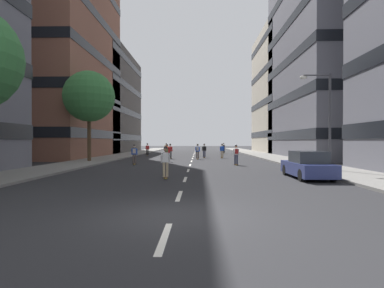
{
  "coord_description": "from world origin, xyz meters",
  "views": [
    {
      "loc": [
        0.74,
        -8.51,
        2.07
      ],
      "look_at": [
        0.0,
        25.13,
        1.76
      ],
      "focal_mm": 28.56,
      "sensor_mm": 36.0,
      "label": 1
    }
  ],
  "objects_px": {
    "parked_car_near": "(308,166)",
    "skater_9": "(236,153)",
    "skater_2": "(198,150)",
    "skater_0": "(204,150)",
    "streetlamp_right": "(324,111)",
    "skater_10": "(166,148)",
    "skater_6": "(166,161)",
    "skater_7": "(170,150)",
    "skater_8": "(167,152)",
    "skater_1": "(224,148)",
    "skater_4": "(134,153)",
    "skater_5": "(222,150)",
    "street_tree_near": "(89,97)",
    "skater_3": "(147,149)"
  },
  "relations": [
    {
      "from": "parked_car_near",
      "to": "skater_9",
      "type": "bearing_deg",
      "value": 107.4
    },
    {
      "from": "skater_2",
      "to": "skater_0",
      "type": "bearing_deg",
      "value": 74.62
    },
    {
      "from": "streetlamp_right",
      "to": "skater_10",
      "type": "xyz_separation_m",
      "value": [
        -13.52,
        25.97,
        -3.12
      ]
    },
    {
      "from": "skater_6",
      "to": "skater_7",
      "type": "relative_size",
      "value": 1.0
    },
    {
      "from": "parked_car_near",
      "to": "skater_8",
      "type": "distance_m",
      "value": 16.48
    },
    {
      "from": "skater_2",
      "to": "skater_6",
      "type": "distance_m",
      "value": 18.04
    },
    {
      "from": "parked_car_near",
      "to": "skater_2",
      "type": "relative_size",
      "value": 2.47
    },
    {
      "from": "parked_car_near",
      "to": "skater_10",
      "type": "xyz_separation_m",
      "value": [
        -11.09,
        29.64,
        0.32
      ]
    },
    {
      "from": "skater_0",
      "to": "skater_1",
      "type": "bearing_deg",
      "value": 75.14
    },
    {
      "from": "skater_4",
      "to": "skater_8",
      "type": "bearing_deg",
      "value": 57.54
    },
    {
      "from": "skater_5",
      "to": "skater_9",
      "type": "bearing_deg",
      "value": -88.15
    },
    {
      "from": "streetlamp_right",
      "to": "skater_9",
      "type": "bearing_deg",
      "value": 134.0
    },
    {
      "from": "skater_4",
      "to": "skater_7",
      "type": "height_order",
      "value": "same"
    },
    {
      "from": "skater_1",
      "to": "street_tree_near",
      "type": "bearing_deg",
      "value": -125.08
    },
    {
      "from": "streetlamp_right",
      "to": "skater_4",
      "type": "distance_m",
      "value": 15.75
    },
    {
      "from": "skater_1",
      "to": "skater_4",
      "type": "relative_size",
      "value": 1.0
    },
    {
      "from": "skater_2",
      "to": "skater_8",
      "type": "distance_m",
      "value": 5.12
    },
    {
      "from": "skater_2",
      "to": "skater_5",
      "type": "distance_m",
      "value": 3.96
    },
    {
      "from": "parked_car_near",
      "to": "skater_0",
      "type": "relative_size",
      "value": 2.47
    },
    {
      "from": "skater_2",
      "to": "skater_10",
      "type": "xyz_separation_m",
      "value": [
        -4.87,
        11.95,
        0.0
      ]
    },
    {
      "from": "skater_0",
      "to": "street_tree_near",
      "type": "bearing_deg",
      "value": -144.72
    },
    {
      "from": "streetlamp_right",
      "to": "parked_car_near",
      "type": "bearing_deg",
      "value": -123.5
    },
    {
      "from": "parked_car_near",
      "to": "street_tree_near",
      "type": "xyz_separation_m",
      "value": [
        -16.86,
        12.55,
        5.75
      ]
    },
    {
      "from": "skater_0",
      "to": "skater_1",
      "type": "xyz_separation_m",
      "value": [
        3.5,
        13.19,
        0.03
      ]
    },
    {
      "from": "street_tree_near",
      "to": "skater_0",
      "type": "height_order",
      "value": "street_tree_near"
    },
    {
      "from": "skater_4",
      "to": "skater_6",
      "type": "distance_m",
      "value": 10.68
    },
    {
      "from": "skater_2",
      "to": "skater_6",
      "type": "xyz_separation_m",
      "value": [
        -1.72,
        -17.96,
        -0.03
      ]
    },
    {
      "from": "skater_4",
      "to": "skater_8",
      "type": "xyz_separation_m",
      "value": [
        2.49,
        3.92,
        0.0
      ]
    },
    {
      "from": "skater_0",
      "to": "skater_2",
      "type": "xyz_separation_m",
      "value": [
        -0.82,
        -2.96,
        0.03
      ]
    },
    {
      "from": "skater_6",
      "to": "skater_8",
      "type": "distance_m",
      "value": 13.94
    },
    {
      "from": "parked_car_near",
      "to": "skater_3",
      "type": "distance_m",
      "value": 29.88
    },
    {
      "from": "skater_6",
      "to": "skater_10",
      "type": "relative_size",
      "value": 1.0
    },
    {
      "from": "parked_car_near",
      "to": "street_tree_near",
      "type": "relative_size",
      "value": 0.5
    },
    {
      "from": "skater_0",
      "to": "skater_9",
      "type": "height_order",
      "value": "same"
    },
    {
      "from": "skater_1",
      "to": "skater_7",
      "type": "distance_m",
      "value": 16.88
    },
    {
      "from": "parked_car_near",
      "to": "skater_8",
      "type": "xyz_separation_m",
      "value": [
        -9.3,
        13.6,
        0.32
      ]
    },
    {
      "from": "skater_5",
      "to": "skater_8",
      "type": "distance_m",
      "value": 9.03
    },
    {
      "from": "street_tree_near",
      "to": "skater_7",
      "type": "bearing_deg",
      "value": 39.93
    },
    {
      "from": "parked_car_near",
      "to": "skater_0",
      "type": "height_order",
      "value": "skater_0"
    },
    {
      "from": "skater_0",
      "to": "skater_7",
      "type": "height_order",
      "value": "same"
    },
    {
      "from": "skater_1",
      "to": "skater_7",
      "type": "xyz_separation_m",
      "value": [
        -7.55,
        -15.09,
        -0.03
      ]
    },
    {
      "from": "skater_5",
      "to": "skater_9",
      "type": "xyz_separation_m",
      "value": [
        0.36,
        -11.12,
        0.03
      ]
    },
    {
      "from": "parked_car_near",
      "to": "skater_4",
      "type": "relative_size",
      "value": 2.47
    },
    {
      "from": "street_tree_near",
      "to": "skater_8",
      "type": "distance_m",
      "value": 9.37
    },
    {
      "from": "skater_3",
      "to": "skater_5",
      "type": "height_order",
      "value": "same"
    },
    {
      "from": "skater_1",
      "to": "skater_3",
      "type": "relative_size",
      "value": 1.0
    },
    {
      "from": "parked_car_near",
      "to": "skater_9",
      "type": "relative_size",
      "value": 2.47
    },
    {
      "from": "skater_0",
      "to": "skater_7",
      "type": "bearing_deg",
      "value": -154.8
    },
    {
      "from": "skater_2",
      "to": "skater_7",
      "type": "relative_size",
      "value": 1.0
    },
    {
      "from": "skater_6",
      "to": "skater_8",
      "type": "relative_size",
      "value": 1.0
    }
  ]
}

